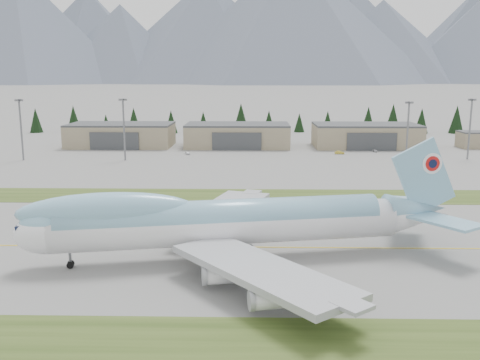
{
  "coord_description": "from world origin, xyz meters",
  "views": [
    {
      "loc": [
        -8.35,
        -100.2,
        33.21
      ],
      "look_at": [
        -11.16,
        27.6,
        8.0
      ],
      "focal_mm": 40.0,
      "sensor_mm": 36.0,
      "label": 1
    }
  ],
  "objects_px": {
    "hangar_center": "(238,135)",
    "boeing_747_freighter": "(223,221)",
    "hangar_right": "(366,135)",
    "service_vehicle_b": "(339,154)",
    "hangar_left": "(121,135)",
    "service_vehicle_c": "(375,152)",
    "service_vehicle_a": "(187,154)"
  },
  "relations": [
    {
      "from": "hangar_center",
      "to": "boeing_747_freighter",
      "type": "bearing_deg",
      "value": -89.44
    },
    {
      "from": "boeing_747_freighter",
      "to": "hangar_center",
      "type": "relative_size",
      "value": 1.73
    },
    {
      "from": "hangar_right",
      "to": "service_vehicle_b",
      "type": "xyz_separation_m",
      "value": [
        -15.85,
        -23.54,
        -5.39
      ]
    },
    {
      "from": "hangar_left",
      "to": "service_vehicle_b",
      "type": "relative_size",
      "value": 11.63
    },
    {
      "from": "boeing_747_freighter",
      "to": "service_vehicle_b",
      "type": "relative_size",
      "value": 20.08
    },
    {
      "from": "hangar_left",
      "to": "service_vehicle_c",
      "type": "relative_size",
      "value": 13.44
    },
    {
      "from": "hangar_left",
      "to": "service_vehicle_b",
      "type": "bearing_deg",
      "value": -13.35
    },
    {
      "from": "hangar_left",
      "to": "boeing_747_freighter",
      "type": "bearing_deg",
      "value": -70.17
    },
    {
      "from": "boeing_747_freighter",
      "to": "service_vehicle_a",
      "type": "distance_m",
      "value": 132.71
    },
    {
      "from": "service_vehicle_a",
      "to": "hangar_left",
      "type": "bearing_deg",
      "value": 112.35
    },
    {
      "from": "hangar_left",
      "to": "hangar_right",
      "type": "height_order",
      "value": "same"
    },
    {
      "from": "hangar_right",
      "to": "service_vehicle_b",
      "type": "bearing_deg",
      "value": -123.95
    },
    {
      "from": "boeing_747_freighter",
      "to": "service_vehicle_a",
      "type": "bearing_deg",
      "value": 88.67
    },
    {
      "from": "boeing_747_freighter",
      "to": "hangar_center",
      "type": "xyz_separation_m",
      "value": [
        -1.53,
        156.76,
        -1.77
      ]
    },
    {
      "from": "hangar_right",
      "to": "service_vehicle_a",
      "type": "distance_m",
      "value": 84.92
    },
    {
      "from": "hangar_left",
      "to": "hangar_center",
      "type": "bearing_deg",
      "value": 0.0
    },
    {
      "from": "hangar_right",
      "to": "hangar_left",
      "type": "bearing_deg",
      "value": 180.0
    },
    {
      "from": "hangar_center",
      "to": "hangar_right",
      "type": "relative_size",
      "value": 1.0
    },
    {
      "from": "boeing_747_freighter",
      "to": "service_vehicle_c",
      "type": "xyz_separation_m",
      "value": [
        59.15,
        139.78,
        -7.16
      ]
    },
    {
      "from": "hangar_center",
      "to": "service_vehicle_a",
      "type": "xyz_separation_m",
      "value": [
        -20.63,
        -26.11,
        -5.39
      ]
    },
    {
      "from": "boeing_747_freighter",
      "to": "hangar_left",
      "type": "bearing_deg",
      "value": 98.87
    },
    {
      "from": "hangar_center",
      "to": "hangar_right",
      "type": "height_order",
      "value": "same"
    },
    {
      "from": "service_vehicle_a",
      "to": "hangar_right",
      "type": "bearing_deg",
      "value": -12.48
    },
    {
      "from": "service_vehicle_a",
      "to": "service_vehicle_c",
      "type": "relative_size",
      "value": 0.95
    },
    {
      "from": "hangar_center",
      "to": "service_vehicle_c",
      "type": "bearing_deg",
      "value": -15.63
    },
    {
      "from": "service_vehicle_a",
      "to": "service_vehicle_b",
      "type": "xyz_separation_m",
      "value": [
        64.78,
        2.58,
        0.0
      ]
    },
    {
      "from": "hangar_center",
      "to": "service_vehicle_c",
      "type": "height_order",
      "value": "hangar_center"
    },
    {
      "from": "hangar_center",
      "to": "service_vehicle_c",
      "type": "distance_m",
      "value": 63.24
    },
    {
      "from": "hangar_left",
      "to": "service_vehicle_a",
      "type": "distance_m",
      "value": 43.5
    },
    {
      "from": "boeing_747_freighter",
      "to": "service_vehicle_a",
      "type": "relative_size",
      "value": 24.44
    },
    {
      "from": "boeing_747_freighter",
      "to": "hangar_left",
      "type": "height_order",
      "value": "boeing_747_freighter"
    },
    {
      "from": "service_vehicle_b",
      "to": "service_vehicle_a",
      "type": "bearing_deg",
      "value": 94.89
    }
  ]
}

